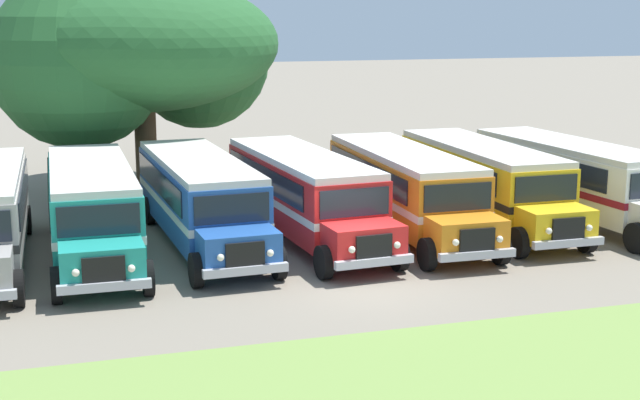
% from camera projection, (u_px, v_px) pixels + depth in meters
% --- Properties ---
extents(ground_plane, '(220.00, 220.00, 0.00)m').
position_uv_depth(ground_plane, '(362.00, 283.00, 25.84)').
color(ground_plane, slate).
extents(parked_bus_slot_1, '(2.75, 10.85, 2.82)m').
position_uv_depth(parked_bus_slot_1, '(92.00, 205.00, 28.64)').
color(parked_bus_slot_1, teal).
rests_on(parked_bus_slot_1, ground_plane).
extents(parked_bus_slot_2, '(3.08, 10.89, 2.82)m').
position_uv_depth(parked_bus_slot_2, '(200.00, 196.00, 30.01)').
color(parked_bus_slot_2, '#23519E').
rests_on(parked_bus_slot_2, ground_plane).
extents(parked_bus_slot_3, '(3.35, 10.94, 2.82)m').
position_uv_depth(parked_bus_slot_3, '(304.00, 191.00, 30.78)').
color(parked_bus_slot_3, red).
rests_on(parked_bus_slot_3, ground_plane).
extents(parked_bus_slot_4, '(2.80, 10.85, 2.82)m').
position_uv_depth(parked_bus_slot_4, '(405.00, 186.00, 31.67)').
color(parked_bus_slot_4, orange).
rests_on(parked_bus_slot_4, ground_plane).
extents(parked_bus_slot_5, '(2.73, 10.85, 2.82)m').
position_uv_depth(parked_bus_slot_5, '(484.00, 179.00, 33.02)').
color(parked_bus_slot_5, yellow).
rests_on(parked_bus_slot_5, ground_plane).
extents(parked_bus_slot_6, '(3.48, 10.96, 2.82)m').
position_uv_depth(parked_bus_slot_6, '(574.00, 176.00, 33.55)').
color(parked_bus_slot_6, silver).
rests_on(parked_bus_slot_6, ground_plane).
extents(broad_shade_tree, '(11.73, 11.85, 9.48)m').
position_uv_depth(broad_shade_tree, '(135.00, 49.00, 37.75)').
color(broad_shade_tree, brown).
rests_on(broad_shade_tree, ground_plane).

